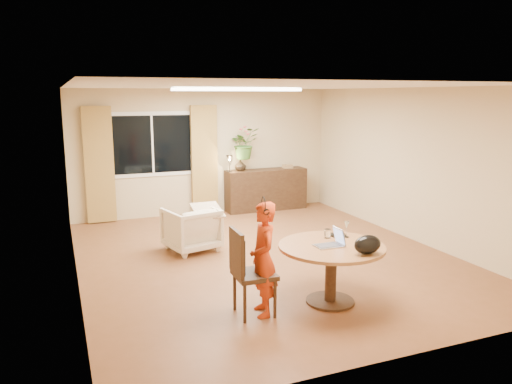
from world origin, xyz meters
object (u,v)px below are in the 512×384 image
Objects in this scene: armchair at (191,229)px; dining_chair at (254,272)px; dining_table at (331,257)px; child at (263,259)px; sideboard at (266,190)px.

dining_chair is at bearing 77.70° from armchair.
armchair is at bearing 92.67° from dining_chair.
armchair is (-1.03, 2.65, -0.21)m from dining_table.
dining_chair is at bearing -98.39° from child.
dining_chair is at bearing 177.65° from dining_table.
child reaches higher than dining_table.
dining_chair is 1.30× the size of armchair.
armchair is (-0.15, 2.64, -0.30)m from child.
armchair is 3.17m from sideboard.
armchair is (-0.06, 2.61, -0.15)m from dining_chair.
sideboard is at bearing -148.97° from armchair.
child is at bearing -113.39° from sideboard.
dining_table is 0.71× the size of sideboard.
dining_table is at bearing 97.73° from armchair.
child reaches higher than armchair.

